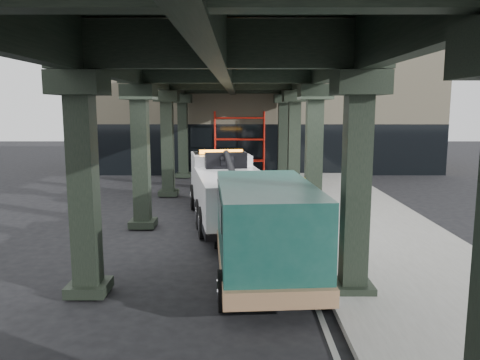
{
  "coord_description": "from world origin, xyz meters",
  "views": [
    {
      "loc": [
        0.05,
        -14.15,
        4.24
      ],
      "look_at": [
        0.04,
        2.16,
        1.7
      ],
      "focal_mm": 35.0,
      "sensor_mm": 36.0,
      "label": 1
    }
  ],
  "objects": [
    {
      "name": "sidewalk",
      "position": [
        4.5,
        2.0,
        0.07
      ],
      "size": [
        5.0,
        40.0,
        0.15
      ],
      "primitive_type": "cube",
      "color": "gray",
      "rests_on": "ground"
    },
    {
      "name": "tow_truck",
      "position": [
        -0.44,
        3.0,
        1.3
      ],
      "size": [
        3.47,
        8.38,
        2.67
      ],
      "rotation": [
        0.0,
        0.0,
        0.16
      ],
      "color": "black",
      "rests_on": "ground"
    },
    {
      "name": "building",
      "position": [
        2.0,
        20.0,
        4.0
      ],
      "size": [
        22.0,
        10.0,
        8.0
      ],
      "primitive_type": "cube",
      "color": "#C6B793",
      "rests_on": "ground"
    },
    {
      "name": "viaduct",
      "position": [
        -0.4,
        2.0,
        5.46
      ],
      "size": [
        7.4,
        32.0,
        6.4
      ],
      "color": "black",
      "rests_on": "ground"
    },
    {
      "name": "towed_van",
      "position": [
        0.64,
        -2.84,
        1.31
      ],
      "size": [
        2.78,
        6.17,
        2.44
      ],
      "rotation": [
        0.0,
        0.0,
        0.07
      ],
      "color": "#12423A",
      "rests_on": "ground"
    },
    {
      "name": "lane_stripe",
      "position": [
        1.7,
        2.0,
        0.01
      ],
      "size": [
        0.12,
        38.0,
        0.01
      ],
      "primitive_type": "cube",
      "color": "silver",
      "rests_on": "ground"
    },
    {
      "name": "ground",
      "position": [
        0.0,
        0.0,
        0.0
      ],
      "size": [
        90.0,
        90.0,
        0.0
      ],
      "primitive_type": "plane",
      "color": "black",
      "rests_on": "ground"
    },
    {
      "name": "scaffolding",
      "position": [
        0.0,
        14.64,
        2.11
      ],
      "size": [
        3.08,
        0.88,
        4.0
      ],
      "color": "red",
      "rests_on": "ground"
    }
  ]
}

